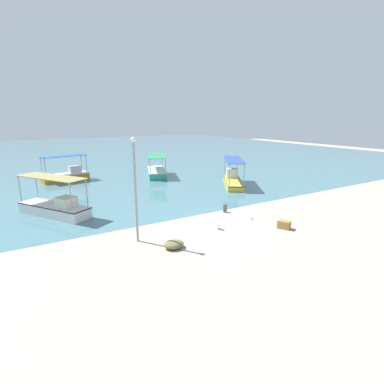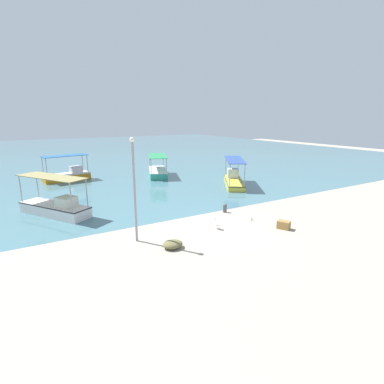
# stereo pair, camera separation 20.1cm
# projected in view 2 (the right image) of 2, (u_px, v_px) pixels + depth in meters

# --- Properties ---
(ground) EXTENTS (120.00, 120.00, 0.00)m
(ground) POSITION_uv_depth(u_px,v_px,m) (217.00, 229.00, 19.51)
(ground) COLOR #A09485
(harbor_water) EXTENTS (110.00, 90.00, 0.00)m
(harbor_water) POSITION_uv_depth(u_px,v_px,m) (79.00, 153.00, 59.71)
(harbor_water) COLOR #46707B
(harbor_water) RESTS_ON ground
(fishing_boat_near_left) EXTENTS (5.20, 2.62, 2.86)m
(fishing_boat_near_left) POSITION_uv_depth(u_px,v_px,m) (68.00, 175.00, 34.17)
(fishing_boat_near_left) COLOR orange
(fishing_boat_near_left) RESTS_ON harbor_water
(fishing_boat_outer) EXTENTS (4.56, 5.88, 2.90)m
(fishing_boat_outer) POSITION_uv_depth(u_px,v_px,m) (56.00, 207.00, 22.08)
(fishing_boat_outer) COLOR white
(fishing_boat_outer) RESTS_ON harbor_water
(fishing_boat_far_left) EXTENTS (3.93, 6.09, 2.50)m
(fishing_boat_far_left) POSITION_uv_depth(u_px,v_px,m) (158.00, 171.00, 36.76)
(fishing_boat_far_left) COLOR teal
(fishing_boat_far_left) RESTS_ON harbor_water
(fishing_boat_near_right) EXTENTS (4.83, 6.24, 2.76)m
(fishing_boat_near_right) POSITION_uv_depth(u_px,v_px,m) (234.00, 179.00, 31.94)
(fishing_boat_near_right) COLOR gold
(fishing_boat_near_right) RESTS_ON harbor_water
(pelican) EXTENTS (0.32, 0.81, 0.80)m
(pelican) POSITION_uv_depth(u_px,v_px,m) (217.00, 223.00, 19.36)
(pelican) COLOR #E0997A
(pelican) RESTS_ON ground
(lamp_post) EXTENTS (0.28, 0.28, 6.02)m
(lamp_post) POSITION_uv_depth(u_px,v_px,m) (134.00, 185.00, 16.77)
(lamp_post) COLOR gray
(lamp_post) RESTS_ON ground
(mooring_bollard) EXTENTS (0.30, 0.30, 0.68)m
(mooring_bollard) POSITION_uv_depth(u_px,v_px,m) (225.00, 208.00, 22.77)
(mooring_bollard) COLOR #47474C
(mooring_bollard) RESTS_ON ground
(net_pile) EXTENTS (1.15, 0.98, 0.43)m
(net_pile) POSITION_uv_depth(u_px,v_px,m) (173.00, 244.00, 16.60)
(net_pile) COLOR brown
(net_pile) RESTS_ON ground
(cargo_crate) EXTENTS (0.83, 0.94, 0.52)m
(cargo_crate) POSITION_uv_depth(u_px,v_px,m) (284.00, 225.00, 19.43)
(cargo_crate) COLOR olive
(cargo_crate) RESTS_ON ground
(glass_bottle) EXTENTS (0.07, 0.07, 0.27)m
(glass_bottle) POSITION_uv_depth(u_px,v_px,m) (252.00, 219.00, 20.92)
(glass_bottle) COLOR #3F7F4C
(glass_bottle) RESTS_ON ground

